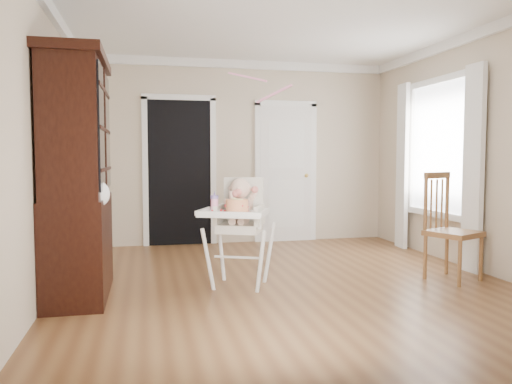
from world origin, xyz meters
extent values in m
plane|color=brown|center=(0.00, 0.00, 0.00)|extent=(5.00, 5.00, 0.00)
plane|color=white|center=(0.00, 0.00, 2.70)|extent=(5.00, 5.00, 0.00)
plane|color=#C5B39A|center=(0.00, 2.50, 1.35)|extent=(4.50, 0.00, 4.50)
plane|color=#C5B39A|center=(-2.25, 0.00, 1.35)|extent=(0.00, 5.00, 5.00)
plane|color=#C5B39A|center=(2.25, 0.00, 1.35)|extent=(0.00, 5.00, 5.00)
cube|color=black|center=(-0.90, 2.48, 1.05)|extent=(0.90, 0.03, 2.10)
cube|color=white|center=(-1.39, 2.48, 1.05)|extent=(0.08, 0.05, 2.18)
cube|color=white|center=(-0.41, 2.48, 1.05)|extent=(0.08, 0.05, 2.18)
cube|color=white|center=(-0.90, 2.48, 2.14)|extent=(1.06, 0.05, 0.08)
cube|color=white|center=(0.70, 2.48, 1.02)|extent=(0.80, 0.05, 2.05)
cube|color=white|center=(0.26, 2.48, 1.02)|extent=(0.08, 0.05, 2.13)
cube|color=white|center=(1.14, 2.48, 1.02)|extent=(0.08, 0.05, 2.13)
sphere|color=gold|center=(1.02, 2.44, 1.00)|extent=(0.06, 0.06, 0.06)
cube|color=white|center=(2.23, 0.80, 1.40)|extent=(0.02, 1.20, 1.60)
cube|color=white|center=(2.21, 0.80, 2.24)|extent=(0.06, 1.36, 0.08)
cube|color=white|center=(2.15, 0.02, 1.15)|extent=(0.08, 0.28, 2.30)
cube|color=white|center=(2.15, 1.58, 1.15)|extent=(0.08, 0.28, 2.30)
cylinder|color=white|center=(-0.81, -0.14, 0.29)|extent=(0.17, 0.10, 0.64)
cylinder|color=white|center=(-0.35, -0.34, 0.29)|extent=(0.09, 0.17, 0.64)
cylinder|color=white|center=(-0.62, 0.29, 0.29)|extent=(0.09, 0.17, 0.64)
cylinder|color=white|center=(-0.16, 0.08, 0.29)|extent=(0.17, 0.10, 0.64)
cylinder|color=white|center=(-0.51, -0.08, 0.30)|extent=(0.46, 0.22, 0.03)
cube|color=beige|center=(-0.48, -0.03, 0.58)|extent=(0.52, 0.51, 0.09)
cube|color=beige|center=(-0.67, 0.06, 0.71)|extent=(0.19, 0.35, 0.19)
cube|color=beige|center=(-0.30, -0.11, 0.71)|extent=(0.19, 0.35, 0.19)
cube|color=beige|center=(-0.41, 0.14, 0.84)|extent=(0.40, 0.22, 0.47)
cube|color=white|center=(-0.59, -0.26, 0.75)|extent=(0.72, 0.63, 0.03)
cube|color=white|center=(-0.67, -0.45, 0.77)|extent=(0.56, 0.27, 0.04)
ellipsoid|color=beige|center=(-0.47, 0.00, 0.74)|extent=(0.28, 0.26, 0.29)
sphere|color=beige|center=(-0.47, 0.00, 0.97)|extent=(0.26, 0.26, 0.20)
sphere|color=red|center=(-0.50, -0.06, 0.80)|extent=(0.15, 0.15, 0.15)
sphere|color=red|center=(-0.53, -0.07, 0.93)|extent=(0.07, 0.07, 0.07)
sphere|color=red|center=(-0.35, -0.14, 0.97)|extent=(0.07, 0.07, 0.07)
cylinder|color=silver|center=(-0.56, -0.28, 0.77)|extent=(0.27, 0.27, 0.01)
cylinder|color=red|center=(-0.56, -0.28, 0.83)|extent=(0.21, 0.21, 0.11)
cylinder|color=#F2E08C|center=(-0.55, -0.30, 0.88)|extent=(0.09, 0.09, 0.02)
cylinder|color=pink|center=(-0.74, -0.05, 0.82)|extent=(0.07, 0.07, 0.11)
cylinder|color=#7D63AE|center=(-0.74, -0.05, 0.90)|extent=(0.08, 0.08, 0.03)
cone|color=#7D63AE|center=(-0.74, -0.05, 0.93)|extent=(0.02, 0.02, 0.04)
cube|color=black|center=(-1.99, -0.05, 0.46)|extent=(0.51, 1.22, 0.92)
cube|color=black|center=(-1.99, -0.05, 1.53)|extent=(0.47, 1.22, 1.22)
cube|color=black|center=(-1.75, -0.36, 1.53)|extent=(0.02, 0.53, 1.07)
cube|color=black|center=(-1.75, 0.25, 1.53)|extent=(0.02, 0.53, 1.07)
cube|color=black|center=(-1.99, -0.05, 2.16)|extent=(0.55, 1.30, 0.08)
ellipsoid|color=white|center=(-1.79, -0.41, 0.97)|extent=(0.20, 0.16, 0.22)
cube|color=brown|center=(1.73, -0.27, 0.49)|extent=(0.60, 0.60, 0.05)
cylinder|color=brown|center=(1.63, -0.53, 0.24)|extent=(0.04, 0.04, 0.49)
cylinder|color=brown|center=(1.99, -0.37, 0.24)|extent=(0.04, 0.04, 0.49)
cylinder|color=brown|center=(1.47, -0.17, 0.24)|extent=(0.04, 0.04, 0.49)
cylinder|color=brown|center=(1.83, -0.01, 0.24)|extent=(0.04, 0.04, 0.49)
cylinder|color=brown|center=(1.46, -0.16, 0.81)|extent=(0.04, 0.04, 0.63)
cylinder|color=brown|center=(1.82, 0.00, 0.81)|extent=(0.04, 0.04, 0.63)
cube|color=brown|center=(1.64, -0.08, 1.09)|extent=(0.40, 0.21, 0.07)
camera|label=1|loc=(-1.38, -4.83, 1.28)|focal=35.00mm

